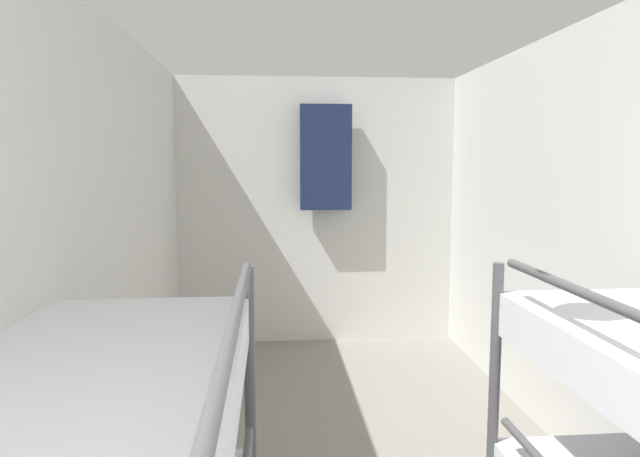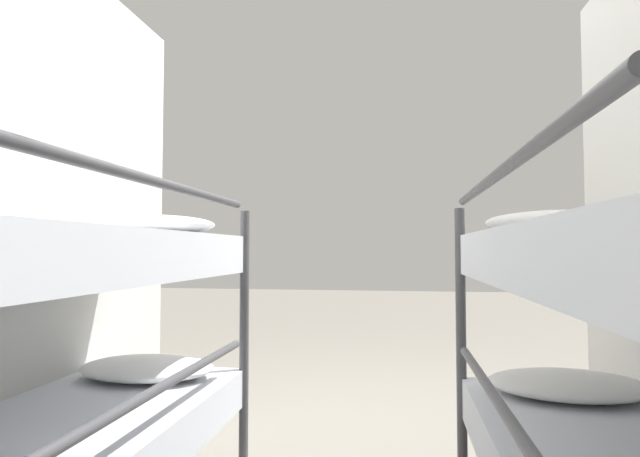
{
  "view_description": "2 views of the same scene",
  "coord_description": "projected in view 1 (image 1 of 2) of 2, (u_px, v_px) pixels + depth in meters",
  "views": [
    {
      "loc": [
        -0.4,
        0.21,
        1.62
      ],
      "look_at": [
        -0.06,
        4.21,
        1.15
      ],
      "focal_mm": 32.0,
      "sensor_mm": 36.0,
      "label": 1
    },
    {
      "loc": [
        -0.23,
        2.84,
        1.04
      ],
      "look_at": [
        0.1,
        0.75,
        1.13
      ],
      "focal_mm": 28.0,
      "sensor_mm": 36.0,
      "label": 2
    }
  ],
  "objects": [
    {
      "name": "wall_left",
      "position": [
        65.0,
        268.0,
        2.37
      ],
      "size": [
        0.06,
        5.38,
        2.36
      ],
      "color": "silver",
      "rests_on": "ground_plane"
    },
    {
      "name": "wall_right",
      "position": [
        640.0,
        259.0,
        2.58
      ],
      "size": [
        0.06,
        5.38,
        2.36
      ],
      "color": "silver",
      "rests_on": "ground_plane"
    },
    {
      "name": "wall_back",
      "position": [
        317.0,
        211.0,
        5.11
      ],
      "size": [
        2.58,
        0.06,
        2.36
      ],
      "color": "silver",
      "rests_on": "ground_plane"
    },
    {
      "name": "hanging_coat",
      "position": [
        326.0,
        158.0,
        4.91
      ],
      "size": [
        0.44,
        0.12,
        0.9
      ],
      "color": "#192347"
    }
  ]
}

